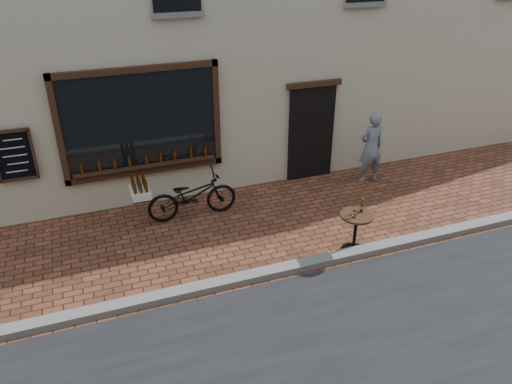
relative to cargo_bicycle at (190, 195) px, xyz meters
name	(u,v)px	position (x,y,z in m)	size (l,w,h in m)	color
ground	(295,277)	(1.19, -2.59, -0.49)	(90.00, 90.00, 0.00)	#4D2919
kerb	(291,267)	(1.19, -2.39, -0.43)	(90.00, 0.25, 0.12)	slate
cargo_bicycle	(190,195)	(0.00, 0.00, 0.00)	(2.12, 0.65, 1.03)	black
bistro_table	(356,225)	(2.52, -2.24, 0.06)	(0.61, 0.61, 1.04)	black
pedestrian	(371,147)	(4.29, 0.20, 0.35)	(0.61, 0.40, 1.68)	slate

